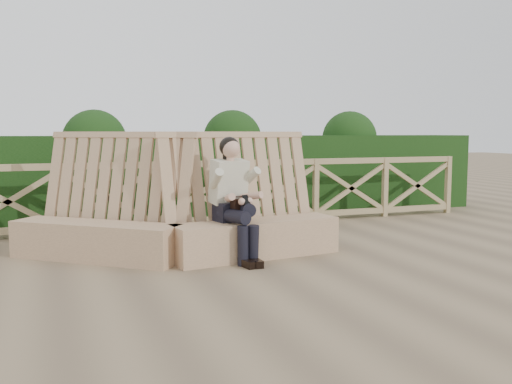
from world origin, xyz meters
name	(u,v)px	position (x,y,z in m)	size (l,w,h in m)	color
ground	(282,278)	(0.00, 0.00, 0.00)	(60.00, 60.00, 0.00)	brown
bench	(177,225)	(-0.81, 1.45, 0.40)	(3.99, 2.01, 1.60)	#987857
woman	(234,194)	(-0.18, 1.10, 0.80)	(0.50, 0.96, 1.51)	black
guardrail	(198,194)	(0.00, 3.50, 0.55)	(10.10, 0.09, 1.10)	#89744F
hedge	(181,177)	(0.00, 4.70, 0.75)	(12.00, 1.20, 1.50)	black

